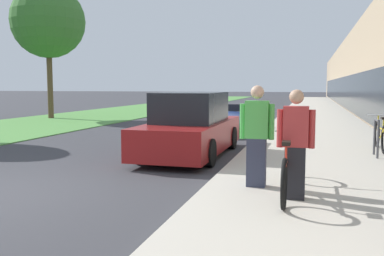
{
  "coord_description": "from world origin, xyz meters",
  "views": [
    {
      "loc": [
        4.83,
        -5.42,
        1.71
      ],
      "look_at": [
        0.03,
        11.93,
        -0.09
      ],
      "focal_mm": 40.0,
      "sensor_mm": 36.0,
      "label": 1
    }
  ],
  "objects": [
    {
      "name": "tandem_bicycle",
      "position": [
        4.53,
        1.0,
        0.48
      ],
      "size": [
        0.52,
        2.57,
        0.85
      ],
      "color": "black",
      "rests_on": "sidewalk_slab"
    },
    {
      "name": "lawn_strip",
      "position": [
        -6.76,
        25.0,
        0.01
      ],
      "size": [
        6.26,
        70.0,
        0.03
      ],
      "color": "#518E42",
      "rests_on": "ground"
    },
    {
      "name": "street_tree_far",
      "position": [
        -8.13,
        13.95,
        4.95
      ],
      "size": [
        3.72,
        3.72,
        6.82
      ],
      "color": "brown",
      "rests_on": "ground"
    },
    {
      "name": "vintage_roadster_curbside",
      "position": [
        2.04,
        9.87,
        0.44
      ],
      "size": [
        1.86,
        4.04,
        1.01
      ],
      "color": "navy",
      "rests_on": "ground"
    },
    {
      "name": "parked_sedan_curbside",
      "position": [
        2.04,
        4.56,
        0.69
      ],
      "size": [
        1.74,
        4.45,
        1.54
      ],
      "color": "maroon",
      "rests_on": "ground"
    },
    {
      "name": "person_bystander",
      "position": [
        4.03,
        1.28,
        0.92
      ],
      "size": [
        0.54,
        0.21,
        1.6
      ],
      "color": "#33384C",
      "rests_on": "sidewalk_slab"
    },
    {
      "name": "cruiser_bike_nearest",
      "position": [
        6.52,
        5.88,
        0.48
      ],
      "size": [
        0.52,
        1.82,
        0.85
      ],
      "color": "black",
      "rests_on": "sidewalk_slab"
    },
    {
      "name": "bike_rack_hoop",
      "position": [
        6.28,
        4.87,
        0.63
      ],
      "size": [
        0.05,
        0.6,
        0.84
      ],
      "color": "#4C4C51",
      "rests_on": "sidewalk_slab"
    },
    {
      "name": "person_rider",
      "position": [
        4.64,
        0.67,
        0.89
      ],
      "size": [
        0.52,
        0.2,
        1.54
      ],
      "color": "black",
      "rests_on": "sidewalk_slab"
    },
    {
      "name": "sidewalk_slab",
      "position": [
        5.18,
        21.0,
        0.06
      ],
      "size": [
        3.9,
        70.0,
        0.11
      ],
      "color": "#BCB5A5",
      "rests_on": "ground"
    }
  ]
}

